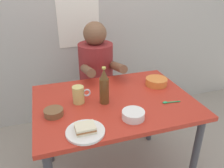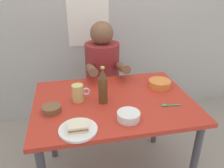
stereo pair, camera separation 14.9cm
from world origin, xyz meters
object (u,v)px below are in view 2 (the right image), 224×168
at_px(sandwich, 78,126).
at_px(beer_bottle, 103,87).
at_px(dining_table, 113,111).
at_px(plate_orange, 78,130).
at_px(soup_bowl_orange, 160,83).
at_px(stool, 103,102).
at_px(person_seated, 103,65).
at_px(beer_mug, 78,93).

relative_size(sandwich, beer_bottle, 0.42).
height_order(dining_table, plate_orange, plate_orange).
bearing_deg(plate_orange, beer_bottle, 56.01).
bearing_deg(soup_bowl_orange, stool, 126.10).
xyz_separation_m(person_seated, beer_bottle, (-0.10, -0.63, 0.09)).
relative_size(plate_orange, sandwich, 2.00).
distance_m(stool, plate_orange, 1.05).
height_order(stool, beer_bottle, beer_bottle).
relative_size(stool, plate_orange, 2.05).
xyz_separation_m(person_seated, sandwich, (-0.29, -0.92, 0.01)).
xyz_separation_m(plate_orange, beer_bottle, (0.19, 0.28, 0.11)).
distance_m(dining_table, soup_bowl_orange, 0.43).
distance_m(dining_table, beer_mug, 0.29).
bearing_deg(dining_table, beer_bottle, -168.26).
height_order(plate_orange, beer_mug, beer_mug).
distance_m(beer_mug, beer_bottle, 0.18).
xyz_separation_m(dining_table, person_seated, (0.03, 0.62, 0.12)).
height_order(sandwich, soup_bowl_orange, soup_bowl_orange).
relative_size(person_seated, plate_orange, 3.27).
height_order(person_seated, beer_mug, person_seated).
distance_m(stool, beer_mug, 0.79).
bearing_deg(sandwich, dining_table, 48.29).
bearing_deg(sandwich, stool, 72.51).
height_order(dining_table, stool, dining_table).
height_order(person_seated, soup_bowl_orange, person_seated).
bearing_deg(stool, dining_table, -92.37).
relative_size(person_seated, beer_bottle, 2.75).
distance_m(dining_table, sandwich, 0.42).
bearing_deg(dining_table, sandwich, -131.71).
bearing_deg(sandwich, soup_bowl_orange, 32.72).
bearing_deg(stool, person_seated, -90.00).
relative_size(stool, beer_bottle, 1.72).
distance_m(dining_table, beer_bottle, 0.23).
xyz_separation_m(person_seated, plate_orange, (-0.29, -0.92, -0.02)).
bearing_deg(beer_mug, plate_orange, -94.50).
bearing_deg(sandwich, beer_mug, 85.50).
bearing_deg(sandwich, plate_orange, 0.00).
relative_size(beer_bottle, soup_bowl_orange, 1.54).
bearing_deg(beer_mug, sandwich, -94.50).
relative_size(dining_table, stool, 2.44).
xyz_separation_m(stool, plate_orange, (-0.29, -0.93, 0.40)).
relative_size(plate_orange, beer_mug, 1.75).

